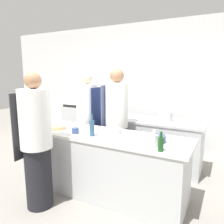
# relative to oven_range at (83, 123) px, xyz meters

# --- Properties ---
(ground_plane) EXTENTS (16.00, 16.00, 0.00)m
(ground_plane) POSITION_rel_oven_range_xyz_m (1.57, -1.77, -0.50)
(ground_plane) COLOR gray
(wall_back) EXTENTS (8.00, 0.06, 2.80)m
(wall_back) POSITION_rel_oven_range_xyz_m (1.57, 0.36, 0.90)
(wall_back) COLOR silver
(wall_back) RESTS_ON ground_plane
(prep_counter) EXTENTS (2.51, 0.74, 0.89)m
(prep_counter) POSITION_rel_oven_range_xyz_m (1.57, -1.77, -0.05)
(prep_counter) COLOR #B7BABC
(prep_counter) RESTS_ON ground_plane
(pass_counter) EXTENTS (2.32, 0.67, 0.89)m
(pass_counter) POSITION_rel_oven_range_xyz_m (1.69, -0.55, -0.05)
(pass_counter) COLOR #B7BABC
(pass_counter) RESTS_ON ground_plane
(oven_range) EXTENTS (0.85, 0.62, 1.00)m
(oven_range) POSITION_rel_oven_range_xyz_m (0.00, 0.00, 0.00)
(oven_range) COLOR #B7BABC
(oven_range) RESTS_ON ground_plane
(chef_at_prep_near) EXTENTS (0.41, 0.39, 1.74)m
(chef_at_prep_near) POSITION_rel_oven_range_xyz_m (1.04, -2.44, 0.37)
(chef_at_prep_near) COLOR black
(chef_at_prep_near) RESTS_ON ground_plane
(chef_at_stove) EXTENTS (0.39, 0.37, 1.73)m
(chef_at_stove) POSITION_rel_oven_range_xyz_m (0.89, -1.10, 0.37)
(chef_at_stove) COLOR black
(chef_at_stove) RESTS_ON ground_plane
(chef_at_pass_far) EXTENTS (0.40, 0.38, 1.80)m
(chef_at_pass_far) POSITION_rel_oven_range_xyz_m (1.49, -1.11, 0.41)
(chef_at_pass_far) COLOR black
(chef_at_pass_far) RESTS_ON ground_plane
(bottle_olive_oil) EXTENTS (0.07, 0.07, 0.30)m
(bottle_olive_oil) POSITION_rel_oven_range_xyz_m (1.54, -1.93, 0.51)
(bottle_olive_oil) COLOR #2D5175
(bottle_olive_oil) RESTS_ON prep_counter
(bottle_vinegar) EXTENTS (0.06, 0.06, 0.22)m
(bottle_vinegar) POSITION_rel_oven_range_xyz_m (2.51, -2.06, 0.48)
(bottle_vinegar) COLOR #19471E
(bottle_vinegar) RESTS_ON prep_counter
(bottle_wine) EXTENTS (0.09, 0.09, 0.20)m
(bottle_wine) POSITION_rel_oven_range_xyz_m (2.41, -1.96, 0.47)
(bottle_wine) COLOR silver
(bottle_wine) RESTS_ON prep_counter
(bowl_mixing_large) EXTENTS (0.20, 0.20, 0.06)m
(bowl_mixing_large) POSITION_rel_oven_range_xyz_m (1.73, -1.66, 0.42)
(bowl_mixing_large) COLOR #B7BABC
(bowl_mixing_large) RESTS_ON prep_counter
(bowl_prep_small) EXTENTS (0.24, 0.24, 0.05)m
(bowl_prep_small) POSITION_rel_oven_range_xyz_m (0.88, -1.87, 0.42)
(bowl_prep_small) COLOR tan
(bowl_prep_small) RESTS_ON prep_counter
(bowl_ceramic_blue) EXTENTS (0.20, 0.20, 0.09)m
(bowl_ceramic_blue) POSITION_rel_oven_range_xyz_m (2.39, -1.77, 0.43)
(bowl_ceramic_blue) COLOR navy
(bowl_ceramic_blue) RESTS_ON prep_counter
(cup) EXTENTS (0.10, 0.10, 0.08)m
(cup) POSITION_rel_oven_range_xyz_m (1.26, -1.94, 0.43)
(cup) COLOR #33477F
(cup) RESTS_ON prep_counter
(cutting_board) EXTENTS (0.33, 0.26, 0.01)m
(cutting_board) POSITION_rel_oven_range_xyz_m (0.63, -1.66, 0.40)
(cutting_board) COLOR white
(cutting_board) RESTS_ON prep_counter
(stockpot) EXTENTS (0.23, 0.23, 0.17)m
(stockpot) POSITION_rel_oven_range_xyz_m (2.16, -0.51, 0.47)
(stockpot) COLOR #B7BABC
(stockpot) RESTS_ON pass_counter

